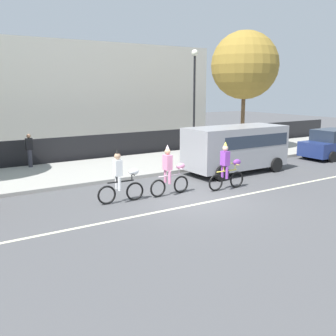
% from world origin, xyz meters
% --- Properties ---
extents(ground_plane, '(80.00, 80.00, 0.00)m').
position_xyz_m(ground_plane, '(0.00, 0.00, 0.00)').
color(ground_plane, '#4C4C4F').
extents(road_centre_line, '(36.00, 0.14, 0.01)m').
position_xyz_m(road_centre_line, '(0.00, -0.50, 0.00)').
color(road_centre_line, beige).
rests_on(road_centre_line, ground).
extents(sidewalk_curb, '(60.00, 5.00, 0.15)m').
position_xyz_m(sidewalk_curb, '(0.00, 6.50, 0.07)').
color(sidewalk_curb, '#9E9B93').
rests_on(sidewalk_curb, ground).
extents(fence_line, '(40.00, 0.08, 1.40)m').
position_xyz_m(fence_line, '(0.00, 9.40, 0.70)').
color(fence_line, black).
rests_on(fence_line, ground).
extents(building_backdrop, '(28.00, 8.00, 6.96)m').
position_xyz_m(building_backdrop, '(-2.43, 18.00, 3.48)').
color(building_backdrop, beige).
rests_on(building_backdrop, ground).
extents(parade_cyclist_zebra, '(1.72, 0.50, 1.92)m').
position_xyz_m(parade_cyclist_zebra, '(-2.37, 1.14, 0.84)').
color(parade_cyclist_zebra, black).
rests_on(parade_cyclist_zebra, ground).
extents(parade_cyclist_pink, '(1.72, 0.50, 1.92)m').
position_xyz_m(parade_cyclist_pink, '(-0.41, 1.02, 0.84)').
color(parade_cyclist_pink, black).
rests_on(parade_cyclist_pink, ground).
extents(parade_cyclist_purple, '(1.72, 0.50, 1.92)m').
position_xyz_m(parade_cyclist_purple, '(1.93, 0.49, 0.84)').
color(parade_cyclist_purple, black).
rests_on(parade_cyclist_purple, ground).
extents(parked_van_grey, '(5.00, 2.22, 2.18)m').
position_xyz_m(parked_van_grey, '(4.47, 2.70, 1.28)').
color(parked_van_grey, '#99999E').
rests_on(parked_van_grey, ground).
extents(parked_car_navy, '(4.10, 1.92, 1.64)m').
position_xyz_m(parked_car_navy, '(11.81, 2.61, 0.78)').
color(parked_car_navy, navy).
rests_on(parked_car_navy, ground).
extents(street_lamp_post, '(0.36, 0.36, 5.86)m').
position_xyz_m(street_lamp_post, '(5.13, 6.97, 3.99)').
color(street_lamp_post, black).
rests_on(street_lamp_post, sidewalk_curb).
extents(street_tree_near_lamp, '(4.09, 4.09, 7.19)m').
position_xyz_m(street_tree_near_lamp, '(9.00, 7.09, 5.28)').
color(street_tree_near_lamp, brown).
rests_on(street_tree_near_lamp, sidewalk_curb).
extents(pedestrian_onlooker, '(0.32, 0.20, 1.62)m').
position_xyz_m(pedestrian_onlooker, '(-3.61, 8.59, 1.01)').
color(pedestrian_onlooker, '#33333D').
rests_on(pedestrian_onlooker, sidewalk_curb).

